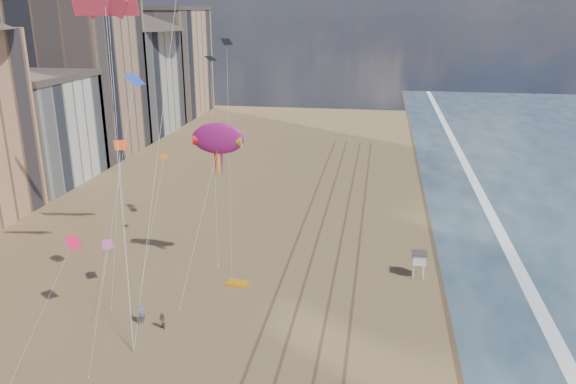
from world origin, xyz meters
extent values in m
plane|color=#42301E|center=(19.00, 40.00, 0.00)|extent=(260.00, 260.00, 0.00)
plane|color=white|center=(23.20, 40.00, 0.00)|extent=(260.00, 260.00, 0.00)
cube|color=brown|center=(-1.20, 30.00, 0.01)|extent=(0.28, 120.00, 0.01)
cube|color=brown|center=(1.20, 30.00, 0.01)|extent=(0.28, 120.00, 0.01)
cube|color=brown|center=(4.00, 30.00, 0.01)|extent=(0.28, 120.00, 0.01)
cube|color=brown|center=(6.20, 30.00, 0.01)|extent=(0.28, 120.00, 0.01)
cube|color=silver|center=(-45.00, 54.00, 8.00)|extent=(14.00, 18.00, 16.00)
cube|color=#473D38|center=(-45.00, 54.00, 16.50)|extent=(14.28, 18.36, 1.00)
cube|color=tan|center=(-46.00, 72.00, 14.00)|extent=(16.00, 20.00, 28.00)
cube|color=#BCB2A3|center=(-45.50, 92.00, 11.00)|extent=(15.00, 22.00, 22.00)
cone|color=#473D38|center=(-45.50, 92.00, 24.20)|extent=(34.22, 34.22, 4.40)
cube|color=tan|center=(-46.00, 114.00, 13.00)|extent=(16.00, 24.00, 26.00)
cube|color=#473D38|center=(-46.00, 114.00, 26.50)|extent=(16.32, 24.48, 1.00)
cylinder|color=white|center=(11.97, 28.48, 0.77)|extent=(0.10, 0.10, 1.54)
cylinder|color=white|center=(13.00, 28.48, 0.77)|extent=(0.10, 0.10, 1.54)
cylinder|color=white|center=(11.97, 29.51, 0.77)|extent=(0.10, 0.10, 1.54)
cylinder|color=white|center=(13.00, 29.51, 0.77)|extent=(0.10, 0.10, 1.54)
cube|color=white|center=(12.49, 29.00, 1.67)|extent=(1.37, 1.37, 0.10)
cube|color=white|center=(12.49, 29.00, 2.19)|extent=(1.29, 1.29, 0.94)
cube|color=#473D38|center=(12.49, 29.00, 2.74)|extent=(1.54, 1.54, 0.09)
cube|color=orange|center=(-5.40, 24.45, 0.13)|extent=(2.34, 1.61, 0.25)
ellipsoid|color=#95176A|center=(-7.20, 25.73, 14.58)|extent=(4.78, 0.90, 2.84)
cone|color=red|center=(-8.91, 25.73, 14.37)|extent=(1.28, 1.07, 1.07)
cone|color=yellow|center=(-5.50, 25.73, 14.37)|extent=(1.28, 1.07, 1.07)
cylinder|color=silver|center=(-8.31, 22.26, 6.76)|extent=(0.03, 0.03, 15.35)
imported|color=slate|center=(-11.80, 15.92, 0.99)|extent=(0.86, 0.80, 1.98)
imported|color=#8F5E48|center=(-9.66, 15.34, 0.78)|extent=(0.96, 0.93, 1.56)
cube|color=#E6334E|center=(-14.47, 20.06, 26.59)|extent=(5.27, 1.74, 1.79)
plane|color=#CF5096|center=(-17.32, 21.53, 4.78)|extent=(1.74, 1.70, 0.51)
plane|color=orange|center=(-15.20, 31.94, 10.90)|extent=(1.17, 1.14, 0.33)
plane|color=#FF4F15|center=(-16.22, 23.95, 14.00)|extent=(2.13, 2.08, 0.66)
plane|color=black|center=(-10.17, 34.07, 21.26)|extent=(1.63, 1.65, 0.44)
plane|color=#EC1642|center=(-17.21, 15.61, 7.47)|extent=(1.82, 1.87, 0.76)
plane|color=blue|center=(-10.85, 16.44, 21.10)|extent=(1.72, 1.83, 0.79)
plane|color=black|center=(-7.66, 31.59, 23.13)|extent=(1.65, 1.61, 0.59)
camera|label=1|loc=(7.91, -24.49, 26.21)|focal=35.00mm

